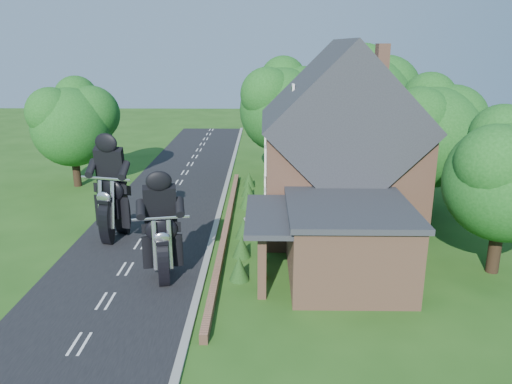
{
  "coord_description": "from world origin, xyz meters",
  "views": [
    {
      "loc": [
        6.34,
        -20.93,
        9.95
      ],
      "look_at": [
        5.97,
        3.18,
        2.8
      ],
      "focal_mm": 35.0,
      "sensor_mm": 36.0,
      "label": 1
    }
  ],
  "objects_px": {
    "motorcycle_lead": "(163,264)",
    "garden_wall": "(226,227)",
    "house": "(339,151)",
    "annex": "(344,241)",
    "motorcycle_follow": "(115,224)"
  },
  "relations": [
    {
      "from": "motorcycle_lead",
      "to": "garden_wall",
      "type": "bearing_deg",
      "value": -123.25
    },
    {
      "from": "house",
      "to": "motorcycle_follow",
      "type": "bearing_deg",
      "value": -169.04
    },
    {
      "from": "house",
      "to": "annex",
      "type": "bearing_deg",
      "value": -95.24
    },
    {
      "from": "house",
      "to": "motorcycle_follow",
      "type": "distance_m",
      "value": 12.68
    },
    {
      "from": "garden_wall",
      "to": "motorcycle_lead",
      "type": "distance_m",
      "value": 6.46
    },
    {
      "from": "house",
      "to": "annex",
      "type": "xyz_separation_m",
      "value": [
        -0.62,
        -6.8,
        -2.58
      ]
    },
    {
      "from": "garden_wall",
      "to": "house",
      "type": "bearing_deg",
      "value": 9.17
    },
    {
      "from": "annex",
      "to": "motorcycle_lead",
      "type": "height_order",
      "value": "annex"
    },
    {
      "from": "garden_wall",
      "to": "motorcycle_follow",
      "type": "distance_m",
      "value": 5.96
    },
    {
      "from": "motorcycle_lead",
      "to": "motorcycle_follow",
      "type": "bearing_deg",
      "value": -65.69
    },
    {
      "from": "house",
      "to": "motorcycle_lead",
      "type": "height_order",
      "value": "house"
    },
    {
      "from": "house",
      "to": "motorcycle_lead",
      "type": "distance_m",
      "value": 11.59
    },
    {
      "from": "motorcycle_lead",
      "to": "motorcycle_follow",
      "type": "height_order",
      "value": "motorcycle_follow"
    },
    {
      "from": "annex",
      "to": "garden_wall",
      "type": "bearing_deg",
      "value": 133.84
    },
    {
      "from": "house",
      "to": "motorcycle_lead",
      "type": "bearing_deg",
      "value": -140.52
    }
  ]
}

